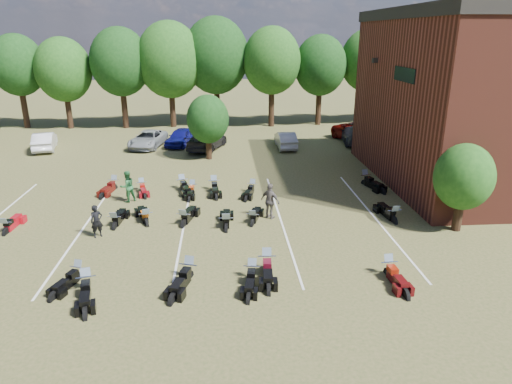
{
  "coord_description": "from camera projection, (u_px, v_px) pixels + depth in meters",
  "views": [
    {
      "loc": [
        -0.94,
        -18.93,
        9.23
      ],
      "look_at": [
        0.78,
        4.0,
        1.2
      ],
      "focal_mm": 32.0,
      "sensor_mm": 36.0,
      "label": 1
    }
  ],
  "objects": [
    {
      "name": "motorcycle_11",
      "position": [
        184.0,
        226.0,
        23.07
      ],
      "size": [
        1.33,
        2.47,
        1.31
      ],
      "primitive_type": null,
      "rotation": [
        0.0,
        0.0,
        2.88
      ],
      "color": "black",
      "rests_on": "ground"
    },
    {
      "name": "parking_lines",
      "position": [
        185.0,
        222.0,
        23.54
      ],
      "size": [
        20.1,
        14.0,
        0.01
      ],
      "color": "silver",
      "rests_on": "ground"
    },
    {
      "name": "young_tree_near_building",
      "position": [
        464.0,
        177.0,
        21.71
      ],
      "size": [
        2.8,
        2.8,
        4.16
      ],
      "color": "black",
      "rests_on": "ground"
    },
    {
      "name": "motorcycle_12",
      "position": [
        253.0,
        225.0,
        23.19
      ],
      "size": [
        1.24,
        2.23,
        1.19
      ],
      "primitive_type": null,
      "rotation": [
        0.0,
        0.0,
        2.86
      ],
      "color": "black",
      "rests_on": "ground"
    },
    {
      "name": "motorcycle_8",
      "position": [
        147.0,
        225.0,
        23.21
      ],
      "size": [
        1.43,
        2.39,
        1.27
      ],
      "primitive_type": null,
      "rotation": [
        0.0,
        0.0,
        3.48
      ],
      "color": "black",
      "rests_on": "ground"
    },
    {
      "name": "motorcycle_5",
      "position": [
        267.0,
        270.0,
        18.78
      ],
      "size": [
        0.89,
        2.41,
        1.32
      ],
      "primitive_type": null,
      "rotation": [
        0.0,
        0.0,
        -0.06
      ],
      "color": "black",
      "rests_on": "ground"
    },
    {
      "name": "motorcycle_18",
      "position": [
        214.0,
        190.0,
        28.34
      ],
      "size": [
        0.94,
        2.37,
        1.29
      ],
      "primitive_type": null,
      "rotation": [
        0.0,
        0.0,
        0.09
      ],
      "color": "black",
      "rests_on": "ground"
    },
    {
      "name": "car_6",
      "position": [
        359.0,
        133.0,
        40.68
      ],
      "size": [
        4.37,
        6.26,
        1.59
      ],
      "primitive_type": "imported",
      "rotation": [
        0.0,
        0.0,
        0.34
      ],
      "color": "#540604",
      "rests_on": "ground"
    },
    {
      "name": "motorcycle_6",
      "position": [
        388.0,
        275.0,
        18.36
      ],
      "size": [
        0.84,
        2.27,
        1.25
      ],
      "primitive_type": null,
      "rotation": [
        0.0,
        0.0,
        0.06
      ],
      "color": "#43090B",
      "rests_on": "ground"
    },
    {
      "name": "motorcycle_1",
      "position": [
        79.0,
        280.0,
        18.05
      ],
      "size": [
        1.3,
        2.14,
        1.14
      ],
      "primitive_type": null,
      "rotation": [
        0.0,
        0.0,
        -0.35
      ],
      "color": "black",
      "rests_on": "ground"
    },
    {
      "name": "motorcycle_20",
      "position": [
        365.0,
        185.0,
        29.32
      ],
      "size": [
        1.49,
        2.58,
        1.37
      ],
      "primitive_type": null,
      "rotation": [
        0.0,
        0.0,
        0.31
      ],
      "color": "black",
      "rests_on": "ground"
    },
    {
      "name": "person_grey",
      "position": [
        270.0,
        201.0,
        23.73
      ],
      "size": [
        1.16,
        1.09,
        1.91
      ],
      "primitive_type": "imported",
      "rotation": [
        0.0,
        0.0,
        2.43
      ],
      "color": "#5F5752",
      "rests_on": "ground"
    },
    {
      "name": "motorcycle_3",
      "position": [
        252.0,
        279.0,
        18.08
      ],
      "size": [
        1.0,
        2.23,
        1.2
      ],
      "primitive_type": null,
      "rotation": [
        0.0,
        0.0,
        -0.15
      ],
      "color": "black",
      "rests_on": "ground"
    },
    {
      "name": "motorcycle_4",
      "position": [
        189.0,
        279.0,
        18.1
      ],
      "size": [
        1.4,
        2.48,
        1.32
      ],
      "primitive_type": null,
      "rotation": [
        0.0,
        0.0,
        -0.29
      ],
      "color": "black",
      "rests_on": "ground"
    },
    {
      "name": "motorcycle_17",
      "position": [
        193.0,
        193.0,
        27.84
      ],
      "size": [
        0.78,
        2.07,
        1.13
      ],
      "primitive_type": null,
      "rotation": [
        0.0,
        0.0,
        -0.07
      ],
      "color": "black",
      "rests_on": "ground"
    },
    {
      "name": "motorcycle_16",
      "position": [
        183.0,
        189.0,
        28.51
      ],
      "size": [
        1.41,
        2.46,
        1.31
      ],
      "primitive_type": null,
      "rotation": [
        0.0,
        0.0,
        0.3
      ],
      "color": "black",
      "rests_on": "ground"
    },
    {
      "name": "car_5",
      "position": [
        286.0,
        140.0,
        38.55
      ],
      "size": [
        1.52,
        4.22,
        1.38
      ],
      "primitive_type": "imported",
      "rotation": [
        0.0,
        0.0,
        3.16
      ],
      "color": "#A6A5A1",
      "rests_on": "ground"
    },
    {
      "name": "car_2",
      "position": [
        148.0,
        139.0,
        38.8
      ],
      "size": [
        3.2,
        5.3,
        1.38
      ],
      "primitive_type": "imported",
      "rotation": [
        0.0,
        0.0,
        -0.19
      ],
      "color": "gray",
      "rests_on": "ground"
    },
    {
      "name": "car_3",
      "position": [
        207.0,
        140.0,
        38.08
      ],
      "size": [
        3.75,
        5.63,
        1.52
      ],
      "primitive_type": "imported",
      "rotation": [
        0.0,
        0.0,
        2.8
      ],
      "color": "black",
      "rests_on": "ground"
    },
    {
      "name": "motorcycle_14",
      "position": [
        114.0,
        189.0,
        28.46
      ],
      "size": [
        1.22,
        2.37,
        1.26
      ],
      "primitive_type": null,
      "rotation": [
        0.0,
        0.0,
        -0.23
      ],
      "color": "#4A0D0A",
      "rests_on": "ground"
    },
    {
      "name": "motorcycle_7",
      "position": [
        7.0,
        234.0,
        22.17
      ],
      "size": [
        0.79,
        2.21,
        1.22
      ],
      "primitive_type": null,
      "rotation": [
        0.0,
        0.0,
        3.1
      ],
      "color": "#9E0B16",
      "rests_on": "ground"
    },
    {
      "name": "young_tree_midfield",
      "position": [
        208.0,
        119.0,
        34.36
      ],
      "size": [
        3.2,
        3.2,
        4.7
      ],
      "color": "black",
      "rests_on": "ground"
    },
    {
      "name": "motorcycle_2",
      "position": [
        88.0,
        292.0,
        17.21
      ],
      "size": [
        1.23,
        2.43,
        1.29
      ],
      "primitive_type": null,
      "rotation": [
        0.0,
        0.0,
        0.22
      ],
      "color": "black",
      "rests_on": "ground"
    },
    {
      "name": "car_1",
      "position": [
        45.0,
        141.0,
        37.9
      ],
      "size": [
        2.55,
        4.72,
        1.48
      ],
      "primitive_type": "imported",
      "rotation": [
        0.0,
        0.0,
        3.37
      ],
      "color": "silver",
      "rests_on": "ground"
    },
    {
      "name": "person_black",
      "position": [
        97.0,
        221.0,
        21.6
      ],
      "size": [
        0.7,
        0.63,
        1.6
      ],
      "primitive_type": "imported",
      "rotation": [
        0.0,
        0.0,
        0.55
      ],
      "color": "black",
      "rests_on": "ground"
    },
    {
      "name": "person_green",
      "position": [
        127.0,
        186.0,
        26.12
      ],
      "size": [
        1.13,
        1.09,
        1.84
      ],
      "primitive_type": "imported",
      "rotation": [
        0.0,
        0.0,
        3.79
      ],
      "color": "#235D30",
      "rests_on": "ground"
    },
    {
      "name": "car_4",
      "position": [
        181.0,
        137.0,
        39.42
      ],
      "size": [
        2.89,
        4.6,
        1.46
      ],
      "primitive_type": "imported",
      "rotation": [
        0.0,
        0.0,
        -0.29
      ],
      "color": "#0D0E60",
      "rests_on": "ground"
    },
    {
      "name": "motorcycle_9",
      "position": [
        115.0,
        228.0,
        22.81
      ],
      "size": [
        0.9,
        2.28,
        1.24
      ],
      "primitive_type": null,
      "rotation": [
        0.0,
        0.0,
        3.06
      ],
      "color": "black",
      "rests_on": "ground"
    },
    {
      "name": "motorcycle_10",
      "position": [
        226.0,
        230.0,
        22.57
      ],
      "size": [
        0.83,
        2.38,
        1.31
      ],
      "primitive_type": null,
      "rotation": [
        0.0,
        0.0,
        3.11
      ],
      "color": "black",
      "rests_on": "ground"
    },
    {
      "name": "car_7",
      "position": [
        355.0,
        135.0,
        40.09
      ],
      "size": [
        2.6,
        5.46,
        1.54
      ],
      "primitive_type": "imported",
      "rotation": [
        0.0,
        0.0,
        3.06
      ],
      "color": "#333338",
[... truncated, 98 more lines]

